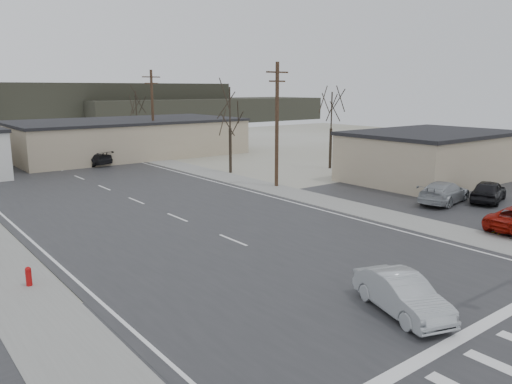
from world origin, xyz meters
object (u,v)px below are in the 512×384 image
car_parked_dark_a (489,191)px  car_parked_silver (444,192)px  sedan_crossing (402,294)px  fire_hydrant (29,276)px  car_far_a (90,157)px  car_far_b (0,141)px

car_parked_dark_a → car_parked_silver: size_ratio=0.87×
car_parked_dark_a → sedan_crossing: bearing=92.6°
fire_hydrant → car_parked_silver: 27.06m
car_far_a → car_parked_dark_a: size_ratio=1.20×
car_parked_dark_a → car_far_a: bearing=7.7°
car_parked_dark_a → fire_hydrant: bearing=65.7°
car_far_a → car_far_b: 25.21m
car_far_a → car_parked_dark_a: bearing=97.2°
sedan_crossing → car_parked_silver: bearing=45.7°
car_far_a → car_parked_silver: size_ratio=1.05×
sedan_crossing → car_far_b: car_far_b is taller
car_far_a → sedan_crossing: bearing=67.1°
sedan_crossing → car_parked_silver: (17.09, 8.91, 0.04)m
car_parked_dark_a → car_parked_silver: (-2.80, 1.75, -0.02)m
sedan_crossing → car_parked_silver: car_parked_silver is taller
sedan_crossing → car_far_a: bearing=103.0°
car_parked_dark_a → car_parked_silver: car_parked_dark_a is taller
car_far_a → car_parked_dark_a: 38.17m
fire_hydrant → car_far_a: size_ratio=0.16×
sedan_crossing → fire_hydrant: bearing=150.5°
fire_hydrant → car_parked_silver: car_parked_silver is taller
car_far_b → car_parked_silver: (16.98, -57.80, 0.03)m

